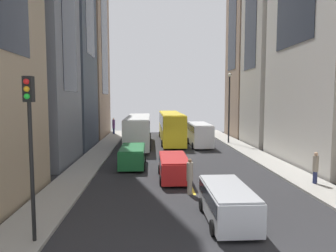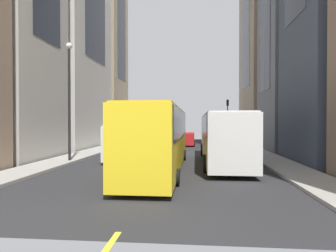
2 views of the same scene
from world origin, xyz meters
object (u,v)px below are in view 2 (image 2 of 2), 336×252
Objects in this scene: city_bus_white at (222,134)px; car_red_2 at (187,138)px; delivery_van_white at (127,139)px; car_green_0 at (213,140)px; pedestrian_crossing_mid at (121,134)px; car_silver_1 at (176,135)px; traffic_light_near_corner at (228,112)px; pedestrian_walking_far at (182,135)px; streetcar_yellow at (161,134)px.

car_red_2 is (2.89, -14.78, -1.12)m from city_bus_white.
city_bus_white is 15.10m from car_red_2.
delivery_van_white is 1.30× the size of car_red_2.
pedestrian_crossing_mid is (11.45, -5.99, 0.25)m from car_green_0.
pedestrian_crossing_mid is (8.50, -2.11, 0.29)m from car_red_2.
car_silver_1 is 7.42m from car_red_2.
city_bus_white is 2.18× the size of traffic_light_near_corner.
delivery_van_white is 1.32× the size of car_green_0.
car_silver_1 is (4.67, -21.98, -1.10)m from city_bus_white.
car_silver_1 is at bearing -76.88° from pedestrian_walking_far.
delivery_van_white is 1.43× the size of car_silver_1.
car_silver_1 is 0.91× the size of car_red_2.
streetcar_yellow is at bearing -141.65° from pedestrian_crossing_mid.
delivery_van_white reaches higher than car_red_2.
car_silver_1 is at bearing -88.24° from streetcar_yellow.
delivery_van_white is at bearing 75.64° from pedestrian_walking_far.
car_red_2 is 2.37× the size of pedestrian_walking_far.
car_red_2 is at bearing -93.17° from streetcar_yellow.
city_bus_white reaches higher than car_red_2.
car_silver_1 is at bearing -78.00° from city_bus_white.
delivery_van_white is 3.08× the size of pedestrian_walking_far.
traffic_light_near_corner is at bearing -113.19° from delivery_van_white.
pedestrian_walking_far is at bearing -100.97° from delivery_van_white.
streetcar_yellow is at bearing 40.05° from city_bus_white.
car_green_0 is 2.34× the size of pedestrian_walking_far.
car_red_2 is at bearing -52.76° from car_green_0.
traffic_light_near_corner is at bearing -96.93° from city_bus_white.
city_bus_white is at bearing 102.00° from car_silver_1.
pedestrian_walking_far is 7.96m from pedestrian_crossing_mid.
pedestrian_walking_far is at bearing 40.89° from traffic_light_near_corner.
car_red_2 is 3.43m from pedestrian_walking_far.
city_bus_white is 0.92× the size of streetcar_yellow.
delivery_van_white is 16.56m from pedestrian_crossing_mid.
car_green_0 is (-0.05, -10.90, -1.08)m from city_bus_white.
car_green_0 is 8.08m from pedestrian_walking_far.
city_bus_white is 18.50m from pedestrian_walking_far.
car_red_2 is at bearing 103.86° from car_silver_1.
pedestrian_walking_far is (-3.33, -17.18, -0.46)m from delivery_van_white.
streetcar_yellow is 6.99× the size of pedestrian_walking_far.
car_green_0 reaches higher than car_silver_1.
car_green_0 is at bearing 77.55° from traffic_light_near_corner.
pedestrian_crossing_mid is 16.11m from traffic_light_near_corner.
streetcar_yellow is 2.37× the size of traffic_light_near_corner.
car_red_2 is (-1.00, -18.05, -1.23)m from streetcar_yellow.
car_green_0 is 12.05m from car_silver_1.
streetcar_yellow is 27.88m from traffic_light_near_corner.
pedestrian_walking_far is 9.07m from traffic_light_near_corner.
car_silver_1 is at bearing 12.71° from traffic_light_near_corner.
streetcar_yellow is 2.96× the size of car_red_2.
streetcar_yellow reaches higher than car_green_0.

